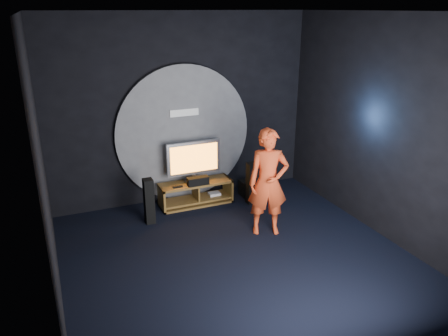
{
  "coord_description": "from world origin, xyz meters",
  "views": [
    {
      "loc": [
        -2.41,
        -5.18,
        3.54
      ],
      "look_at": [
        0.23,
        1.05,
        1.05
      ],
      "focal_mm": 35.0,
      "sensor_mm": 36.0,
      "label": 1
    }
  ],
  "objects_px": {
    "tower_speaker_right": "(251,183)",
    "subwoofer": "(248,188)",
    "tv": "(194,160)",
    "media_console": "(196,194)",
    "tower_speaker_left": "(149,201)",
    "player": "(268,182)"
  },
  "relations": [
    {
      "from": "tower_speaker_right",
      "to": "subwoofer",
      "type": "height_order",
      "value": "tower_speaker_right"
    },
    {
      "from": "subwoofer",
      "to": "player",
      "type": "height_order",
      "value": "player"
    },
    {
      "from": "tower_speaker_left",
      "to": "tower_speaker_right",
      "type": "bearing_deg",
      "value": 1.15
    },
    {
      "from": "tower_speaker_left",
      "to": "tower_speaker_right",
      "type": "distance_m",
      "value": 1.99
    },
    {
      "from": "tower_speaker_left",
      "to": "subwoofer",
      "type": "relative_size",
      "value": 2.6
    },
    {
      "from": "tv",
      "to": "player",
      "type": "relative_size",
      "value": 0.58
    },
    {
      "from": "tower_speaker_left",
      "to": "tv",
      "type": "bearing_deg",
      "value": 25.65
    },
    {
      "from": "tv",
      "to": "subwoofer",
      "type": "height_order",
      "value": "tv"
    },
    {
      "from": "tv",
      "to": "subwoofer",
      "type": "xyz_separation_m",
      "value": [
        1.09,
        -0.08,
        -0.72
      ]
    },
    {
      "from": "tower_speaker_right",
      "to": "player",
      "type": "relative_size",
      "value": 0.46
    },
    {
      "from": "media_console",
      "to": "tower_speaker_right",
      "type": "xyz_separation_m",
      "value": [
        0.98,
        -0.37,
        0.21
      ]
    },
    {
      "from": "tower_speaker_left",
      "to": "subwoofer",
      "type": "height_order",
      "value": "tower_speaker_left"
    },
    {
      "from": "tv",
      "to": "tower_speaker_left",
      "type": "height_order",
      "value": "tv"
    },
    {
      "from": "media_console",
      "to": "tv",
      "type": "bearing_deg",
      "value": 96.08
    },
    {
      "from": "tv",
      "to": "subwoofer",
      "type": "relative_size",
      "value": 3.29
    },
    {
      "from": "tower_speaker_left",
      "to": "tower_speaker_right",
      "type": "height_order",
      "value": "same"
    },
    {
      "from": "tower_speaker_left",
      "to": "tower_speaker_right",
      "type": "relative_size",
      "value": 1.0
    },
    {
      "from": "media_console",
      "to": "player",
      "type": "height_order",
      "value": "player"
    },
    {
      "from": "tower_speaker_right",
      "to": "player",
      "type": "distance_m",
      "value": 1.26
    },
    {
      "from": "media_console",
      "to": "subwoofer",
      "type": "relative_size",
      "value": 4.41
    },
    {
      "from": "tower_speaker_right",
      "to": "subwoofer",
      "type": "relative_size",
      "value": 2.6
    },
    {
      "from": "tv",
      "to": "player",
      "type": "distance_m",
      "value": 1.73
    }
  ]
}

